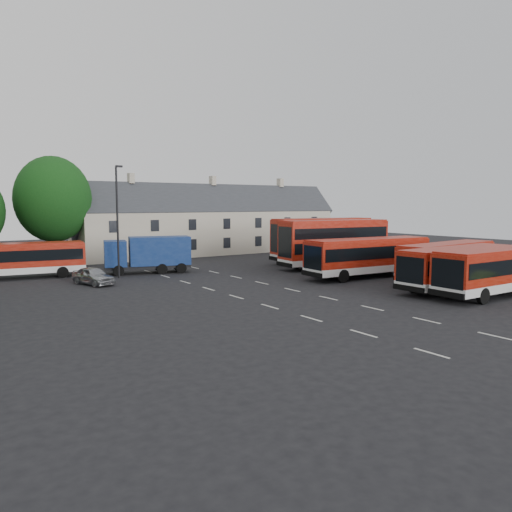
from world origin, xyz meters
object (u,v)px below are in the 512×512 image
at_px(box_truck, 149,253).
at_px(silver_car, 93,276).
at_px(bus_row_a, 499,267).
at_px(lamppost, 118,218).
at_px(bus_dd_south, 334,241).

relative_size(box_truck, silver_car, 1.93).
xyz_separation_m(bus_row_a, silver_car, (-22.33, 21.03, -1.30)).
bearing_deg(bus_row_a, box_truck, 123.33).
relative_size(box_truck, lamppost, 0.83).
xyz_separation_m(bus_row_a, lamppost, (-19.41, 23.31, 3.20)).
distance_m(bus_dd_south, box_truck, 18.38).
height_order(bus_dd_south, lamppost, lamppost).
distance_m(bus_row_a, bus_dd_south, 17.89).
bearing_deg(silver_car, lamppost, 21.93).
xyz_separation_m(silver_car, lamppost, (2.92, 2.28, 4.50)).
bearing_deg(lamppost, box_truck, 24.20).
relative_size(bus_dd_south, box_truck, 1.48).
height_order(silver_car, lamppost, lamppost).
distance_m(box_truck, lamppost, 5.00).
bearing_deg(bus_dd_south, lamppost, 170.44).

